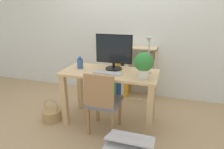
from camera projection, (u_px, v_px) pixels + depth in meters
ground_plane at (110, 121)px, 2.68m from camera, size 10.00×10.00×0.00m
wall_back at (129, 23)px, 3.24m from camera, size 8.00×0.05×2.60m
desk at (110, 83)px, 2.49m from camera, size 1.24×0.58×0.75m
monitor at (114, 51)px, 2.45m from camera, size 0.49×0.22×0.47m
keyboard at (108, 73)px, 2.35m from camera, size 0.36×0.11×0.02m
vase at (80, 63)px, 2.54m from camera, size 0.08×0.08×0.17m
desk_lamp at (148, 52)px, 2.25m from camera, size 0.10×0.19×0.46m
potted_plant at (144, 64)px, 2.15m from camera, size 0.22×0.22×0.31m
chair at (103, 101)px, 2.30m from camera, size 0.40×0.40×0.83m
bookshelf at (127, 75)px, 3.37m from camera, size 0.74×0.28×0.92m
basket at (52, 114)px, 2.70m from camera, size 0.27×0.27×0.33m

